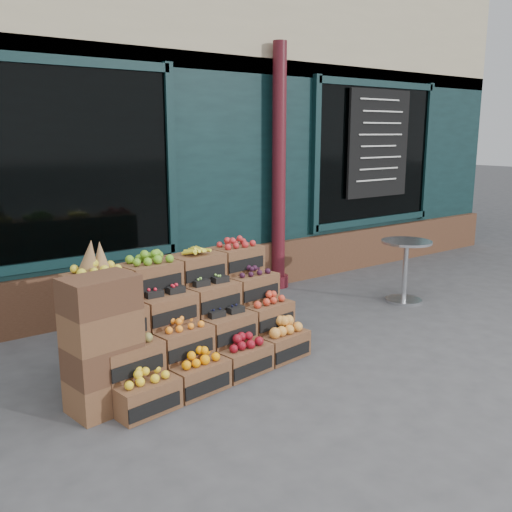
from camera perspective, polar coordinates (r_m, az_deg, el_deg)
ground at (r=5.63m, az=6.01°, el=-9.44°), size 60.00×60.00×0.00m
shop_facade at (r=9.61m, az=-15.54°, el=13.77°), size 12.00×6.24×4.80m
crate_display at (r=5.14m, az=-6.73°, el=-7.01°), size 2.11×1.21×1.25m
spare_crates at (r=4.47m, az=-15.11°, el=-8.51°), size 0.57×0.43×1.05m
bistro_table at (r=7.29m, az=14.72°, el=-0.76°), size 0.62×0.62×0.77m
shopkeeper at (r=7.07m, az=-17.10°, el=3.80°), size 0.88×0.66×2.20m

